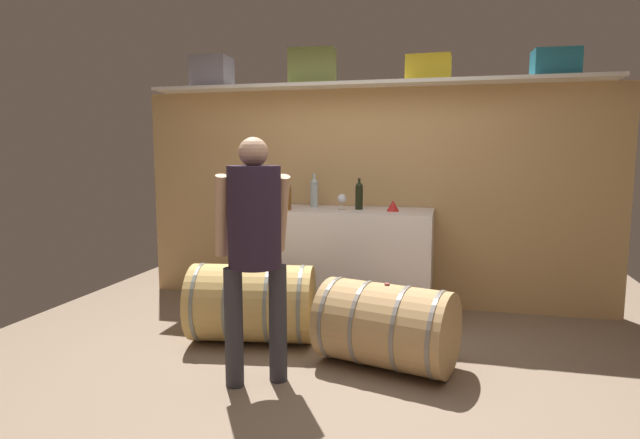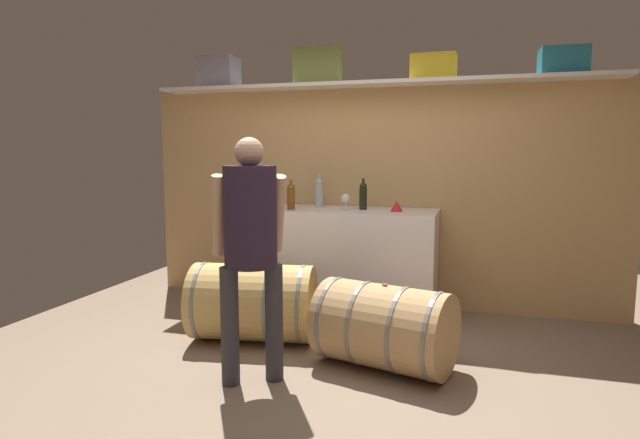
{
  "view_description": "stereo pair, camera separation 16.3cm",
  "coord_description": "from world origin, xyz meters",
  "px_view_note": "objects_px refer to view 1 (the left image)",
  "views": [
    {
      "loc": [
        0.75,
        -2.99,
        1.47
      ],
      "look_at": [
        -0.18,
        0.75,
        0.97
      ],
      "focal_mm": 29.46,
      "sensor_mm": 36.0,
      "label": 1
    },
    {
      "loc": [
        0.91,
        -2.95,
        1.47
      ],
      "look_at": [
        -0.18,
        0.75,
        0.97
      ],
      "focal_mm": 29.46,
      "sensor_mm": 36.0,
      "label": 2
    }
  ],
  "objects_px": {
    "wine_bottle_clear": "(314,192)",
    "red_funnel": "(393,206)",
    "toolcase_teal": "(555,63)",
    "wine_glass": "(342,199)",
    "winemaker_pouring": "(255,235)",
    "wine_bottle_amber": "(287,196)",
    "toolcase_grey": "(212,72)",
    "wine_bottle_dark": "(359,195)",
    "wine_barrel_far": "(386,325)",
    "tasting_cup": "(246,261)",
    "toolcase_olive": "(312,67)",
    "wine_barrel_near": "(252,303)",
    "work_cabinet": "(344,261)",
    "toolcase_yellow": "(428,68)"
  },
  "relations": [
    {
      "from": "toolcase_yellow",
      "to": "winemaker_pouring",
      "type": "distance_m",
      "value": 2.41
    },
    {
      "from": "toolcase_grey",
      "to": "wine_barrel_far",
      "type": "bearing_deg",
      "value": -38.03
    },
    {
      "from": "wine_barrel_far",
      "to": "toolcase_yellow",
      "type": "bearing_deg",
      "value": 97.86
    },
    {
      "from": "tasting_cup",
      "to": "toolcase_teal",
      "type": "bearing_deg",
      "value": 25.81
    },
    {
      "from": "toolcase_yellow",
      "to": "wine_glass",
      "type": "xyz_separation_m",
      "value": [
        -0.71,
        -0.31,
        -1.15
      ]
    },
    {
      "from": "winemaker_pouring",
      "to": "wine_bottle_dark",
      "type": "bearing_deg",
      "value": 46.87
    },
    {
      "from": "toolcase_grey",
      "to": "wine_barrel_near",
      "type": "xyz_separation_m",
      "value": [
        0.83,
        -1.13,
        -1.94
      ]
    },
    {
      "from": "toolcase_olive",
      "to": "wine_barrel_far",
      "type": "relative_size",
      "value": 0.41
    },
    {
      "from": "toolcase_grey",
      "to": "wine_bottle_dark",
      "type": "height_order",
      "value": "toolcase_grey"
    },
    {
      "from": "toolcase_olive",
      "to": "wine_glass",
      "type": "height_order",
      "value": "toolcase_olive"
    },
    {
      "from": "wine_bottle_clear",
      "to": "red_funnel",
      "type": "relative_size",
      "value": 2.88
    },
    {
      "from": "wine_glass",
      "to": "winemaker_pouring",
      "type": "distance_m",
      "value": 1.55
    },
    {
      "from": "toolcase_yellow",
      "to": "wine_barrel_far",
      "type": "distance_m",
      "value": 2.37
    },
    {
      "from": "toolcase_grey",
      "to": "toolcase_olive",
      "type": "height_order",
      "value": "toolcase_olive"
    },
    {
      "from": "wine_bottle_clear",
      "to": "red_funnel",
      "type": "distance_m",
      "value": 0.78
    },
    {
      "from": "wine_bottle_clear",
      "to": "wine_glass",
      "type": "xyz_separation_m",
      "value": [
        0.31,
        -0.2,
        -0.04
      ]
    },
    {
      "from": "wine_bottle_dark",
      "to": "red_funnel",
      "type": "distance_m",
      "value": 0.33
    },
    {
      "from": "wine_bottle_clear",
      "to": "toolcase_olive",
      "type": "bearing_deg",
      "value": 112.1
    },
    {
      "from": "wine_bottle_amber",
      "to": "work_cabinet",
      "type": "bearing_deg",
      "value": 19.31
    },
    {
      "from": "toolcase_grey",
      "to": "wine_barrel_near",
      "type": "relative_size",
      "value": 0.35
    },
    {
      "from": "work_cabinet",
      "to": "wine_bottle_dark",
      "type": "height_order",
      "value": "wine_bottle_dark"
    },
    {
      "from": "toolcase_grey",
      "to": "winemaker_pouring",
      "type": "relative_size",
      "value": 0.23
    },
    {
      "from": "toolcase_olive",
      "to": "wine_bottle_amber",
      "type": "xyz_separation_m",
      "value": [
        -0.12,
        -0.41,
        -1.18
      ]
    },
    {
      "from": "wine_glass",
      "to": "wine_barrel_far",
      "type": "distance_m",
      "value": 1.42
    },
    {
      "from": "toolcase_teal",
      "to": "wine_bottle_dark",
      "type": "relative_size",
      "value": 1.3
    },
    {
      "from": "toolcase_olive",
      "to": "wine_barrel_near",
      "type": "relative_size",
      "value": 0.41
    },
    {
      "from": "toolcase_teal",
      "to": "wine_bottle_dark",
      "type": "distance_m",
      "value": 1.98
    },
    {
      "from": "toolcase_teal",
      "to": "wine_bottle_amber",
      "type": "distance_m",
      "value": 2.53
    },
    {
      "from": "work_cabinet",
      "to": "wine_bottle_dark",
      "type": "bearing_deg",
      "value": 14.54
    },
    {
      "from": "wine_bottle_clear",
      "to": "wine_glass",
      "type": "relative_size",
      "value": 2.18
    },
    {
      "from": "toolcase_yellow",
      "to": "wine_bottle_clear",
      "type": "height_order",
      "value": "toolcase_yellow"
    },
    {
      "from": "toolcase_olive",
      "to": "toolcase_grey",
      "type": "bearing_deg",
      "value": 176.1
    },
    {
      "from": "toolcase_yellow",
      "to": "wine_glass",
      "type": "height_order",
      "value": "toolcase_yellow"
    },
    {
      "from": "wine_glass",
      "to": "red_funnel",
      "type": "xyz_separation_m",
      "value": [
        0.45,
        0.02,
        -0.05
      ]
    },
    {
      "from": "wine_glass",
      "to": "toolcase_teal",
      "type": "bearing_deg",
      "value": 10.02
    },
    {
      "from": "wine_bottle_clear",
      "to": "wine_barrel_near",
      "type": "height_order",
      "value": "wine_bottle_clear"
    },
    {
      "from": "work_cabinet",
      "to": "toolcase_teal",
      "type": "bearing_deg",
      "value": 7.96
    },
    {
      "from": "tasting_cup",
      "to": "wine_barrel_far",
      "type": "bearing_deg",
      "value": -12.38
    },
    {
      "from": "toolcase_grey",
      "to": "wine_barrel_near",
      "type": "height_order",
      "value": "toolcase_grey"
    },
    {
      "from": "toolcase_yellow",
      "to": "toolcase_grey",
      "type": "bearing_deg",
      "value": -176.94
    },
    {
      "from": "wine_bottle_clear",
      "to": "wine_bottle_dark",
      "type": "height_order",
      "value": "wine_bottle_clear"
    },
    {
      "from": "wine_barrel_near",
      "to": "winemaker_pouring",
      "type": "height_order",
      "value": "winemaker_pouring"
    },
    {
      "from": "toolcase_yellow",
      "to": "tasting_cup",
      "type": "height_order",
      "value": "toolcase_yellow"
    },
    {
      "from": "work_cabinet",
      "to": "wine_barrel_near",
      "type": "bearing_deg",
      "value": -121.64
    },
    {
      "from": "wine_bottle_amber",
      "to": "wine_bottle_clear",
      "type": "relative_size",
      "value": 0.86
    },
    {
      "from": "toolcase_olive",
      "to": "tasting_cup",
      "type": "height_order",
      "value": "toolcase_olive"
    },
    {
      "from": "wine_bottle_amber",
      "to": "wine_bottle_clear",
      "type": "height_order",
      "value": "wine_bottle_clear"
    },
    {
      "from": "wine_barrel_far",
      "to": "tasting_cup",
      "type": "bearing_deg",
      "value": -177.21
    },
    {
      "from": "toolcase_teal",
      "to": "wine_bottle_clear",
      "type": "xyz_separation_m",
      "value": [
        -2.06,
        -0.11,
        -1.11
      ]
    },
    {
      "from": "red_funnel",
      "to": "tasting_cup",
      "type": "height_order",
      "value": "red_funnel"
    }
  ]
}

